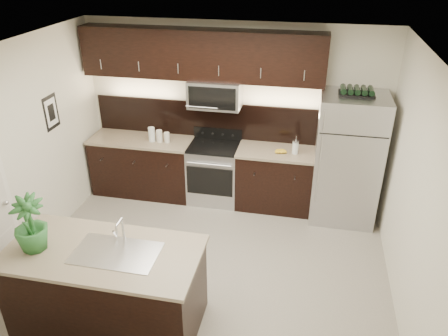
# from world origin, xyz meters

# --- Properties ---
(ground) EXTENTS (4.50, 4.50, 0.00)m
(ground) POSITION_xyz_m (0.00, 0.00, 0.00)
(ground) COLOR gray
(ground) RESTS_ON ground
(room_walls) EXTENTS (4.52, 4.02, 2.71)m
(room_walls) POSITION_xyz_m (-0.11, -0.04, 1.70)
(room_walls) COLOR silver
(room_walls) RESTS_ON ground
(counter_run) EXTENTS (3.51, 0.65, 0.94)m
(counter_run) POSITION_xyz_m (-0.46, 1.69, 0.47)
(counter_run) COLOR black
(counter_run) RESTS_ON ground
(upper_fixtures) EXTENTS (3.49, 0.40, 1.66)m
(upper_fixtures) POSITION_xyz_m (-0.43, 1.84, 2.14)
(upper_fixtures) COLOR black
(upper_fixtures) RESTS_ON counter_run
(island) EXTENTS (1.96, 0.96, 0.94)m
(island) POSITION_xyz_m (-0.77, -1.00, 0.47)
(island) COLOR black
(island) RESTS_ON ground
(sink_faucet) EXTENTS (0.84, 0.50, 0.28)m
(sink_faucet) POSITION_xyz_m (-0.62, -0.99, 0.96)
(sink_faucet) COLOR silver
(sink_faucet) RESTS_ON island
(refrigerator) EXTENTS (0.90, 0.81, 1.87)m
(refrigerator) POSITION_xyz_m (1.70, 1.63, 0.93)
(refrigerator) COLOR #B2B2B7
(refrigerator) RESTS_ON ground
(wine_rack) EXTENTS (0.46, 0.29, 0.11)m
(wine_rack) POSITION_xyz_m (1.70, 1.63, 1.92)
(wine_rack) COLOR black
(wine_rack) RESTS_ON refrigerator
(plant) EXTENTS (0.41, 0.41, 0.58)m
(plant) POSITION_xyz_m (-1.44, -1.09, 1.23)
(plant) COLOR #27632B
(plant) RESTS_ON island
(canisters) EXTENTS (0.33, 0.10, 0.22)m
(canisters) POSITION_xyz_m (-1.12, 1.64, 1.04)
(canisters) COLOR silver
(canisters) RESTS_ON counter_run
(french_press) EXTENTS (0.09, 0.09, 0.26)m
(french_press) POSITION_xyz_m (0.96, 1.64, 1.04)
(french_press) COLOR silver
(french_press) RESTS_ON counter_run
(bananas) EXTENTS (0.20, 0.17, 0.05)m
(bananas) POSITION_xyz_m (0.71, 1.61, 0.97)
(bananas) COLOR gold
(bananas) RESTS_ON counter_run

